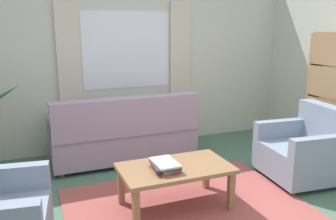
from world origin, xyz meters
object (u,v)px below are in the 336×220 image
Objects in this scene: armchair_right at (305,150)px; coffee_table at (175,172)px; couch at (124,135)px; book_stack_on_table at (165,165)px.

armchair_right is 0.83× the size of coffee_table.
armchair_right is at bearing 2.09° from coffee_table.
armchair_right is at bearing 143.23° from couch.
couch is 2.30m from armchair_right.
couch is 1.73× the size of coffee_table.
coffee_table is (-1.71, -0.06, 0.03)m from armchair_right.
coffee_table is at bearing -82.52° from armchair_right.
book_stack_on_table is at bearing 90.40° from couch.
book_stack_on_table is (-0.13, -0.05, 0.10)m from coffee_table.
couch is 2.08× the size of armchair_right.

